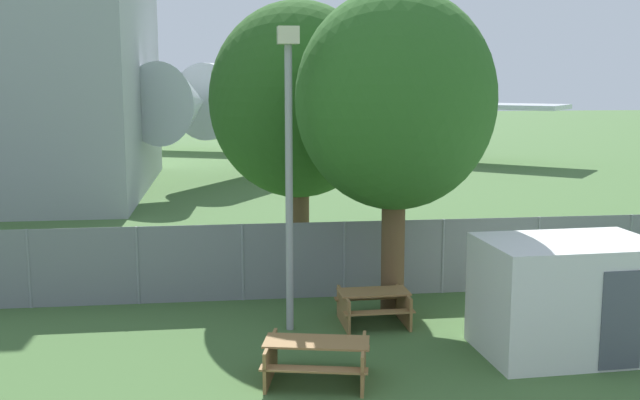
{
  "coord_description": "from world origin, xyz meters",
  "views": [
    {
      "loc": [
        -2.93,
        -7.75,
        5.43
      ],
      "look_at": [
        -0.24,
        13.35,
        2.0
      ],
      "focal_mm": 42.0,
      "sensor_mm": 36.0,
      "label": 1
    }
  ],
  "objects_px": {
    "tree_near_hangar": "(298,101)",
    "portable_cabin": "(567,297)",
    "airplane": "(327,96)",
    "tree_left_of_cabin": "(395,101)",
    "picnic_bench_open_grass": "(373,304)",
    "picnic_bench_near_cabin": "(317,356)"
  },
  "relations": [
    {
      "from": "airplane",
      "to": "portable_cabin",
      "type": "xyz_separation_m",
      "value": [
        -0.53,
        -39.2,
        -3.11
      ]
    },
    {
      "from": "airplane",
      "to": "tree_near_hangar",
      "type": "height_order",
      "value": "airplane"
    },
    {
      "from": "tree_near_hangar",
      "to": "portable_cabin",
      "type": "bearing_deg",
      "value": -57.19
    },
    {
      "from": "portable_cabin",
      "to": "tree_left_of_cabin",
      "type": "bearing_deg",
      "value": 129.91
    },
    {
      "from": "airplane",
      "to": "tree_left_of_cabin",
      "type": "xyz_separation_m",
      "value": [
        -3.38,
        -36.11,
        0.69
      ]
    },
    {
      "from": "picnic_bench_near_cabin",
      "to": "picnic_bench_open_grass",
      "type": "height_order",
      "value": "same"
    },
    {
      "from": "tree_near_hangar",
      "to": "tree_left_of_cabin",
      "type": "bearing_deg",
      "value": -66.35
    },
    {
      "from": "picnic_bench_near_cabin",
      "to": "picnic_bench_open_grass",
      "type": "bearing_deg",
      "value": 61.45
    },
    {
      "from": "airplane",
      "to": "tree_left_of_cabin",
      "type": "bearing_deg",
      "value": 25.44
    },
    {
      "from": "airplane",
      "to": "picnic_bench_near_cabin",
      "type": "xyz_separation_m",
      "value": [
        -5.66,
        -40.01,
        -3.78
      ]
    },
    {
      "from": "airplane",
      "to": "picnic_bench_open_grass",
      "type": "distance_m",
      "value": 37.37
    },
    {
      "from": "airplane",
      "to": "tree_near_hangar",
      "type": "xyz_separation_m",
      "value": [
        -5.18,
        -31.99,
        0.59
      ]
    },
    {
      "from": "picnic_bench_open_grass",
      "to": "tree_near_hangar",
      "type": "relative_size",
      "value": 0.21
    },
    {
      "from": "airplane",
      "to": "picnic_bench_near_cabin",
      "type": "distance_m",
      "value": 40.58
    },
    {
      "from": "portable_cabin",
      "to": "tree_left_of_cabin",
      "type": "xyz_separation_m",
      "value": [
        -2.85,
        3.09,
        3.8
      ]
    },
    {
      "from": "picnic_bench_near_cabin",
      "to": "tree_near_hangar",
      "type": "xyz_separation_m",
      "value": [
        0.47,
        8.02,
        4.37
      ]
    },
    {
      "from": "tree_left_of_cabin",
      "to": "picnic_bench_open_grass",
      "type": "bearing_deg",
      "value": -126.18
    },
    {
      "from": "portable_cabin",
      "to": "picnic_bench_near_cabin",
      "type": "distance_m",
      "value": 5.23
    },
    {
      "from": "airplane",
      "to": "portable_cabin",
      "type": "bearing_deg",
      "value": 30.01
    },
    {
      "from": "airplane",
      "to": "picnic_bench_open_grass",
      "type": "xyz_separation_m",
      "value": [
        -4.0,
        -36.96,
        -3.79
      ]
    },
    {
      "from": "tree_near_hangar",
      "to": "tree_left_of_cabin",
      "type": "height_order",
      "value": "tree_near_hangar"
    },
    {
      "from": "airplane",
      "to": "portable_cabin",
      "type": "height_order",
      "value": "airplane"
    }
  ]
}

